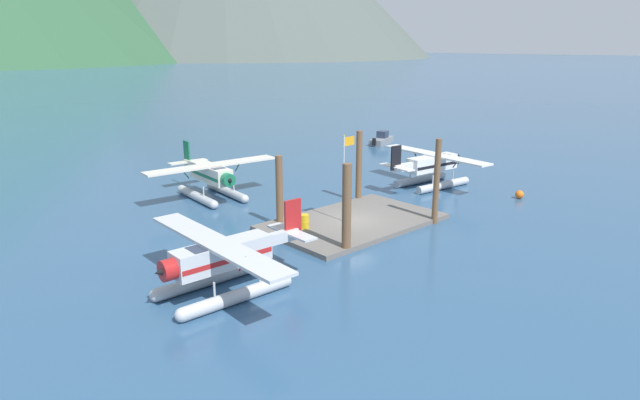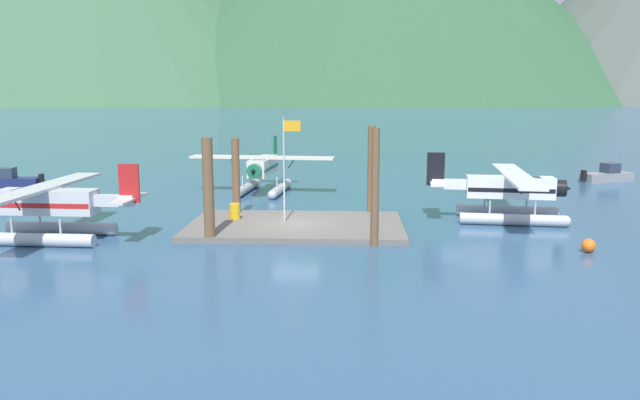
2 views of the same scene
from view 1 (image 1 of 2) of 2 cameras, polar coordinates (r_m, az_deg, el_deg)
The scene contains 13 objects.
ground_plane at distance 35.96m, azimuth 3.45°, elevation -2.51°, with size 1200.00×1200.00×0.00m, color #2D5175.
dock_platform at distance 35.92m, azimuth 3.45°, elevation -2.29°, with size 11.40×7.04×0.30m, color #66605B.
piling_near_left at distance 30.35m, azimuth 2.79°, elevation -0.94°, with size 0.52×0.52×5.12m, color brown.
piling_near_right at distance 36.06m, azimuth 12.01°, elevation 1.84°, with size 0.39×0.39×5.60m, color brown.
piling_far_left at distance 35.00m, azimuth -4.24°, elevation 0.91°, with size 0.45×0.45×4.63m, color brown.
piling_far_right at distance 40.45m, azimuth 4.06°, elevation 3.46°, with size 0.44×0.44×5.32m, color brown.
flagpole at distance 34.78m, azimuth 2.64°, elevation 3.40°, with size 0.95×0.10×5.62m.
fuel_drum at distance 34.07m, azimuth -1.65°, elevation -2.24°, with size 0.62×0.62×0.88m.
mooring_buoy at distance 44.40m, azimuth 20.02°, elevation 0.55°, with size 0.64×0.64×0.64m, color orange.
seaplane_white_stbd_fwd at distance 46.05m, azimuth 11.58°, elevation 3.33°, with size 7.96×10.49×3.84m.
seaplane_cream_bow_left at distance 42.38m, azimuth -11.22°, elevation 2.27°, with size 10.48×7.96×3.84m.
seaplane_silver_port_aft at distance 26.03m, azimuth -10.15°, elevation -6.40°, with size 7.98×10.44×3.84m.
boat_grey_open_east at distance 65.49m, azimuth 6.46°, elevation 6.26°, with size 4.69×2.81×1.50m.
Camera 1 is at (-24.62, -23.63, 11.35)m, focal length 30.80 mm.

